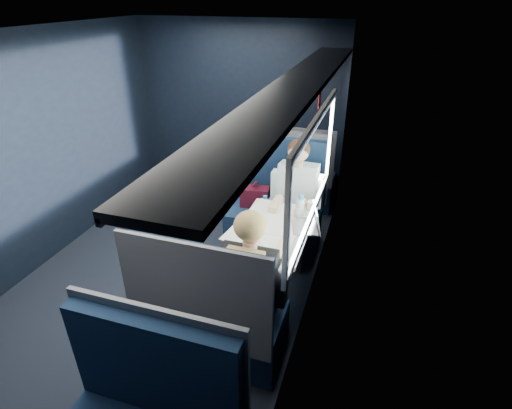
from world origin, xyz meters
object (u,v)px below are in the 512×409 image
(man, at_px, (295,196))
(bottle_small, at_px, (300,208))
(woman, at_px, (253,279))
(table, at_px, (270,235))
(seat_row_front, at_px, (294,178))
(seat_bay_near, at_px, (275,210))
(cup, at_px, (311,206))
(seat_bay_far, at_px, (214,319))
(laptop, at_px, (310,222))

(man, bearing_deg, bottle_small, -72.72)
(woman, bearing_deg, table, 95.45)
(table, relative_size, seat_row_front, 0.86)
(seat_bay_near, xyz_separation_m, cup, (0.47, -0.45, 0.37))
(man, bearing_deg, table, -95.52)
(seat_bay_near, bearing_deg, table, -77.68)
(seat_bay_far, height_order, laptop, seat_bay_far)
(woman, bearing_deg, cup, 79.45)
(woman, height_order, laptop, woman)
(table, relative_size, woman, 0.76)
(woman, bearing_deg, man, 90.00)
(laptop, height_order, bottle_small, bottle_small)
(cup, bearing_deg, table, -123.19)
(woman, bearing_deg, seat_bay_far, -146.18)
(seat_bay_near, distance_m, bottle_small, 0.86)
(table, xyz_separation_m, woman, (0.07, -0.71, 0.06))
(seat_bay_far, bearing_deg, laptop, 62.19)
(laptop, bearing_deg, seat_row_front, 106.79)
(seat_bay_near, distance_m, seat_row_front, 0.92)
(laptop, distance_m, cup, 0.33)
(bottle_small, bearing_deg, seat_bay_near, 122.46)
(seat_row_front, xyz_separation_m, laptop, (0.51, -1.70, 0.39))
(table, bearing_deg, bottle_small, 49.68)
(woman, relative_size, bottle_small, 5.54)
(laptop, bearing_deg, seat_bay_far, -117.81)
(bottle_small, bearing_deg, seat_row_front, 104.15)
(laptop, relative_size, bottle_small, 1.43)
(seat_row_front, relative_size, woman, 0.88)
(man, bearing_deg, seat_bay_far, -99.03)
(table, distance_m, seat_row_front, 1.82)
(seat_row_front, bearing_deg, bottle_small, -75.85)
(table, relative_size, seat_bay_near, 0.79)
(table, xyz_separation_m, seat_bay_near, (-0.19, 0.87, -0.24))
(seat_row_front, height_order, woman, woman)
(seat_bay_far, relative_size, laptop, 3.70)
(seat_bay_far, bearing_deg, seat_row_front, 90.00)
(man, relative_size, cup, 14.23)
(seat_bay_far, xyz_separation_m, woman, (0.25, 0.17, 0.31))
(bottle_small, bearing_deg, laptop, -50.62)
(man, relative_size, bottle_small, 5.54)
(seat_bay_far, bearing_deg, bottle_small, 70.77)
(table, height_order, woman, woman)
(seat_bay_far, xyz_separation_m, bottle_small, (0.39, 1.12, 0.43))
(seat_bay_far, height_order, woman, woman)
(table, distance_m, bottle_small, 0.37)
(seat_bay_far, xyz_separation_m, laptop, (0.51, 0.97, 0.39))
(seat_bay_near, distance_m, man, 0.43)
(seat_bay_far, bearing_deg, cup, 70.48)
(man, height_order, woman, same)
(seat_bay_near, bearing_deg, bottle_small, -57.54)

